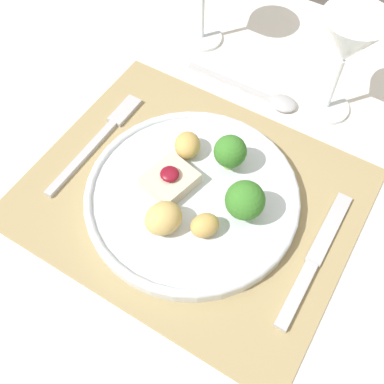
{
  "coord_description": "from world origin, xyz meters",
  "views": [
    {
      "loc": [
        0.17,
        -0.28,
        1.27
      ],
      "look_at": [
        0.01,
        -0.01,
        0.76
      ],
      "focal_mm": 42.0,
      "sensor_mm": 36.0,
      "label": 1
    }
  ],
  "objects_px": {
    "dinner_plate": "(194,194)",
    "spoon": "(264,96)",
    "knife": "(311,266)",
    "fork": "(102,136)",
    "wine_glass_near": "(349,44)"
  },
  "relations": [
    {
      "from": "dinner_plate",
      "to": "knife",
      "type": "height_order",
      "value": "dinner_plate"
    },
    {
      "from": "knife",
      "to": "spoon",
      "type": "bearing_deg",
      "value": 127.82
    },
    {
      "from": "dinner_plate",
      "to": "spoon",
      "type": "relative_size",
      "value": 1.5
    },
    {
      "from": "knife",
      "to": "wine_glass_near",
      "type": "xyz_separation_m",
      "value": [
        -0.09,
        0.26,
        0.12
      ]
    },
    {
      "from": "fork",
      "to": "wine_glass_near",
      "type": "height_order",
      "value": "wine_glass_near"
    },
    {
      "from": "fork",
      "to": "knife",
      "type": "relative_size",
      "value": 1.0
    },
    {
      "from": "dinner_plate",
      "to": "knife",
      "type": "xyz_separation_m",
      "value": [
        0.18,
        -0.01,
        -0.01
      ]
    },
    {
      "from": "dinner_plate",
      "to": "knife",
      "type": "bearing_deg",
      "value": -2.96
    },
    {
      "from": "fork",
      "to": "spoon",
      "type": "height_order",
      "value": "spoon"
    },
    {
      "from": "knife",
      "to": "wine_glass_near",
      "type": "bearing_deg",
      "value": 108.19
    },
    {
      "from": "dinner_plate",
      "to": "spoon",
      "type": "xyz_separation_m",
      "value": [
        -0.0,
        0.22,
        -0.01
      ]
    },
    {
      "from": "dinner_plate",
      "to": "fork",
      "type": "distance_m",
      "value": 0.18
    },
    {
      "from": "dinner_plate",
      "to": "knife",
      "type": "distance_m",
      "value": 0.18
    },
    {
      "from": "spoon",
      "to": "dinner_plate",
      "type": "bearing_deg",
      "value": -88.1
    },
    {
      "from": "dinner_plate",
      "to": "spoon",
      "type": "bearing_deg",
      "value": 91.13
    }
  ]
}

